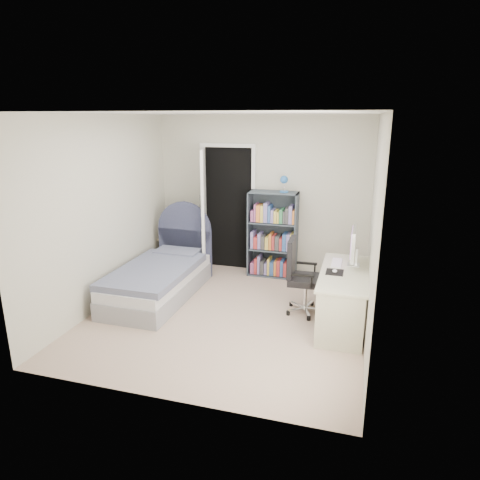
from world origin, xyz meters
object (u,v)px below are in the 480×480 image
(bed, at_px, (161,277))
(floor_lamp, at_px, (201,239))
(nightstand, at_px, (173,243))
(bookcase, at_px, (273,238))
(office_chair, at_px, (300,273))
(desk, at_px, (343,295))

(bed, height_order, floor_lamp, floor_lamp)
(nightstand, height_order, bookcase, bookcase)
(bed, height_order, bookcase, bookcase)
(office_chair, bearing_deg, nightstand, 152.11)
(floor_lamp, bearing_deg, bed, -97.23)
(bookcase, relative_size, desk, 1.15)
(desk, height_order, office_chair, desk)
(bookcase, distance_m, desk, 1.86)
(office_chair, bearing_deg, bed, 179.71)
(bed, bearing_deg, nightstand, 106.88)
(bed, relative_size, desk, 1.39)
(nightstand, distance_m, desk, 3.25)
(nightstand, height_order, desk, desk)
(desk, bearing_deg, floor_lamp, 149.14)
(floor_lamp, relative_size, office_chair, 1.29)
(bookcase, distance_m, office_chair, 1.37)
(bed, xyz_separation_m, floor_lamp, (0.15, 1.22, 0.25))
(office_chair, bearing_deg, desk, -19.45)
(nightstand, bearing_deg, bookcase, -0.72)
(floor_lamp, height_order, bookcase, bookcase)
(bed, distance_m, bookcase, 1.86)
(bookcase, bearing_deg, floor_lamp, 179.84)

